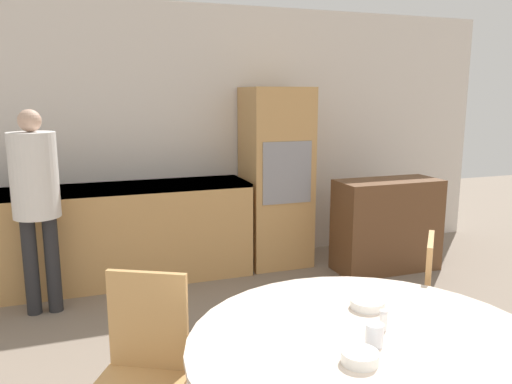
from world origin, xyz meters
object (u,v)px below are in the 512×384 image
at_px(oven_unit, 276,177).
at_px(person_standing, 35,190).
at_px(sideboard, 387,225).
at_px(chair_far_right, 409,305).
at_px(bowl_centre, 367,304).
at_px(cup, 374,335).
at_px(chair_far_left, 142,365).
at_px(bowl_near, 360,357).

distance_m(oven_unit, person_standing, 2.27).
bearing_deg(sideboard, person_standing, 179.29).
distance_m(chair_far_right, bowl_centre, 0.73).
bearing_deg(oven_unit, person_standing, -166.62).
xyz_separation_m(chair_far_right, bowl_centre, (-0.55, -0.41, 0.25)).
xyz_separation_m(sideboard, cup, (-1.79, -2.54, 0.35)).
bearing_deg(cup, chair_far_left, 145.47).
bearing_deg(chair_far_right, cup, -4.54).
bearing_deg(oven_unit, sideboard, -30.35).
relative_size(person_standing, cup, 18.07).
distance_m(person_standing, cup, 2.93).
height_order(bowl_near, bowl_centre, bowl_near).
distance_m(bowl_near, bowl_centre, 0.50).
distance_m(chair_far_left, bowl_centre, 1.06).
bearing_deg(chair_far_right, person_standing, -91.48).
bearing_deg(cup, sideboard, 54.83).
distance_m(person_standing, bowl_near, 2.96).
distance_m(chair_far_right, cup, 1.05).
relative_size(chair_far_left, cup, 10.41).
relative_size(chair_far_left, chair_far_right, 1.00).
relative_size(oven_unit, chair_far_right, 1.93).
relative_size(chair_far_left, bowl_centre, 5.97).
bearing_deg(sideboard, cup, -125.17).
xyz_separation_m(oven_unit, chair_far_left, (-1.66, -2.53, -0.38)).
bearing_deg(chair_far_left, cup, -6.26).
relative_size(cup, bowl_near, 0.65).
height_order(sideboard, chair_far_left, chair_far_left).
bearing_deg(person_standing, oven_unit, 13.38).
xyz_separation_m(oven_unit, bowl_near, (-0.95, -3.20, -0.12)).
height_order(oven_unit, person_standing, oven_unit).
distance_m(chair_far_right, person_standing, 2.84).
bearing_deg(chair_far_left, bowl_near, -14.92).
distance_m(sideboard, person_standing, 3.21).
height_order(person_standing, cup, person_standing).
relative_size(sideboard, person_standing, 0.64).
xyz_separation_m(bowl_near, bowl_centre, (0.29, 0.41, -0.00)).
bearing_deg(person_standing, bowl_near, -64.85).
relative_size(chair_far_right, bowl_near, 6.73).
xyz_separation_m(chair_far_left, cup, (0.83, -0.57, 0.28)).
height_order(chair_far_right, bowl_near, chair_far_right).
height_order(chair_far_right, cup, chair_far_right).
distance_m(chair_far_right, bowl_near, 1.20).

